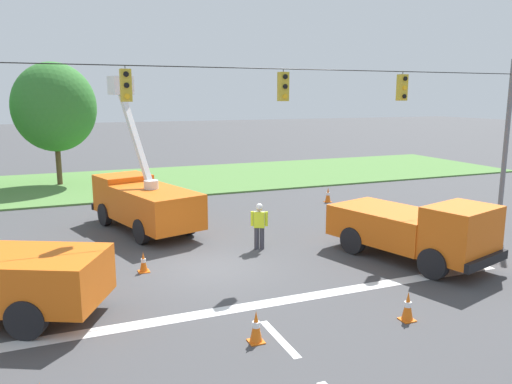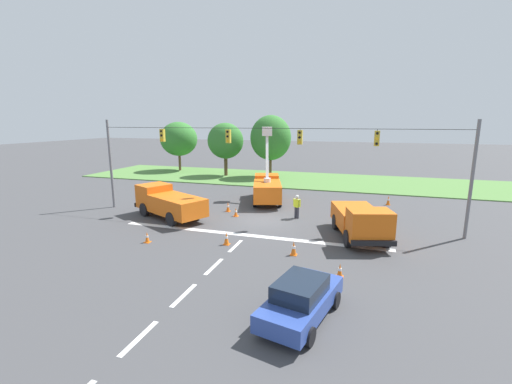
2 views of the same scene
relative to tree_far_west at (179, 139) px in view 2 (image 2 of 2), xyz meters
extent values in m
plane|color=#424244|center=(18.51, -20.51, -4.58)|extent=(200.00, 200.00, 0.00)
cube|color=#517F3D|center=(18.51, -2.51, -4.53)|extent=(56.00, 12.00, 0.10)
cube|color=silver|center=(18.51, -24.00, -4.57)|extent=(17.60, 0.50, 0.01)
cube|color=silver|center=(18.51, -26.00, -4.57)|extent=(0.20, 2.00, 0.01)
cube|color=silver|center=(18.51, -29.00, -4.57)|extent=(0.20, 2.00, 0.01)
cube|color=silver|center=(18.51, -32.00, -4.57)|extent=(0.20, 2.00, 0.01)
cube|color=silver|center=(18.51, -35.00, -4.57)|extent=(0.20, 2.00, 0.01)
cylinder|color=slate|center=(5.51, -20.51, -0.98)|extent=(0.20, 0.20, 7.20)
cylinder|color=slate|center=(31.51, -20.51, -0.98)|extent=(0.20, 0.20, 7.20)
cylinder|color=black|center=(18.51, -20.51, 2.02)|extent=(26.00, 0.03, 0.03)
cylinder|color=black|center=(10.54, -20.51, 1.97)|extent=(0.02, 0.02, 0.10)
cube|color=gold|center=(10.54, -20.51, 1.44)|extent=(0.32, 0.28, 0.96)
cylinder|color=black|center=(10.54, -20.67, 1.76)|extent=(0.16, 0.05, 0.16)
cylinder|color=black|center=(10.54, -20.67, 1.44)|extent=(0.16, 0.05, 0.16)
cylinder|color=yellow|center=(10.54, -20.67, 1.12)|extent=(0.16, 0.05, 0.16)
cylinder|color=black|center=(15.94, -20.51, 1.97)|extent=(0.02, 0.02, 0.10)
cube|color=gold|center=(15.94, -20.51, 1.44)|extent=(0.32, 0.28, 0.96)
cylinder|color=black|center=(15.94, -20.67, 1.76)|extent=(0.16, 0.05, 0.16)
cylinder|color=black|center=(15.94, -20.67, 1.44)|extent=(0.16, 0.05, 0.16)
cylinder|color=yellow|center=(15.94, -20.67, 1.12)|extent=(0.16, 0.05, 0.16)
cylinder|color=black|center=(21.12, -20.51, 1.97)|extent=(0.02, 0.02, 0.10)
cube|color=gold|center=(21.12, -20.51, 1.44)|extent=(0.32, 0.28, 0.96)
cylinder|color=black|center=(21.12, -20.67, 1.76)|extent=(0.16, 0.05, 0.16)
cylinder|color=black|center=(21.12, -20.67, 1.44)|extent=(0.16, 0.05, 0.16)
cylinder|color=yellow|center=(21.12, -20.67, 1.12)|extent=(0.16, 0.05, 0.16)
cylinder|color=black|center=(26.00, -20.51, 1.97)|extent=(0.02, 0.02, 0.10)
cube|color=gold|center=(26.00, -20.51, 1.44)|extent=(0.32, 0.28, 0.96)
cylinder|color=black|center=(26.00, -20.67, 1.76)|extent=(0.16, 0.05, 0.16)
cylinder|color=yellow|center=(26.00, -20.67, 1.44)|extent=(0.16, 0.05, 0.16)
cylinder|color=black|center=(26.00, -20.67, 1.12)|extent=(0.16, 0.05, 0.16)
cylinder|color=brown|center=(0.00, 0.00, -3.40)|extent=(0.35, 0.35, 2.35)
ellipsoid|color=#33752D|center=(0.00, 0.00, 0.01)|extent=(5.26, 5.07, 4.79)
cylinder|color=brown|center=(8.18, -2.45, -3.28)|extent=(0.45, 0.45, 2.60)
ellipsoid|color=#33752D|center=(8.18, -2.45, 0.01)|extent=(4.69, 4.00, 4.56)
cylinder|color=brown|center=(14.02, -1.78, -3.15)|extent=(0.33, 0.33, 2.85)
ellipsoid|color=#33752D|center=(14.02, -1.78, 0.45)|extent=(5.13, 4.66, 5.58)
cube|color=orange|center=(17.55, -15.81, -3.37)|extent=(3.45, 4.84, 1.42)
cube|color=orange|center=(16.65, -12.82, -3.25)|extent=(2.64, 2.42, 1.66)
cube|color=#1E2838|center=(16.46, -12.20, -2.96)|extent=(1.90, 0.66, 0.75)
cube|color=black|center=(16.36, -11.85, -3.93)|extent=(2.24, 0.81, 0.30)
cylinder|color=black|center=(15.71, -13.37, -4.08)|extent=(0.56, 1.04, 1.00)
cylinder|color=black|center=(17.73, -12.76, -4.08)|extent=(0.56, 1.04, 1.00)
cylinder|color=black|center=(16.76, -16.86, -4.08)|extent=(0.56, 1.04, 1.00)
cylinder|color=black|center=(18.78, -16.25, -4.08)|extent=(0.56, 1.04, 1.00)
cylinder|color=silver|center=(17.46, -15.51, -2.48)|extent=(0.60, 0.60, 0.36)
cube|color=white|center=(17.09, -14.29, -0.66)|extent=(1.02, 2.70, 4.13)
cube|color=white|center=(16.73, -13.07, 1.59)|extent=(1.09, 1.02, 0.80)
cube|color=orange|center=(12.69, -22.45, -3.45)|extent=(4.97, 4.00, 1.26)
cube|color=orange|center=(9.86, -21.06, -3.19)|extent=(2.67, 2.81, 1.78)
cube|color=#1E2838|center=(9.27, -20.77, -2.88)|extent=(0.95, 1.79, 0.80)
cube|color=black|center=(8.94, -20.61, -3.93)|extent=(1.15, 2.13, 0.30)
cylinder|color=black|center=(9.62, -22.12, -4.08)|extent=(1.02, 0.69, 1.00)
cylinder|color=black|center=(10.55, -20.23, -4.08)|extent=(1.02, 0.69, 1.00)
cylinder|color=black|center=(12.93, -23.75, -4.08)|extent=(1.02, 0.69, 1.00)
cylinder|color=black|center=(13.86, -21.85, -4.08)|extent=(1.02, 0.69, 1.00)
cube|color=orange|center=(25.03, -21.39, -3.51)|extent=(3.45, 4.48, 1.14)
cube|color=orange|center=(25.82, -24.10, -3.21)|extent=(2.72, 2.29, 1.74)
cube|color=#1E2838|center=(25.99, -24.67, -2.91)|extent=(2.02, 0.68, 0.78)
cube|color=black|center=(26.09, -24.99, -3.93)|extent=(2.38, 0.84, 0.30)
cylinder|color=black|center=(26.84, -23.56, -4.08)|extent=(0.55, 1.04, 1.00)
cylinder|color=black|center=(24.68, -24.20, -4.08)|extent=(0.55, 1.04, 1.00)
cylinder|color=black|center=(25.90, -20.40, -4.08)|extent=(0.55, 1.04, 1.00)
cylinder|color=black|center=(23.75, -21.03, -4.08)|extent=(0.55, 1.04, 1.00)
cube|color=#2D4799|center=(23.46, -32.18, -3.94)|extent=(2.69, 4.59, 0.64)
cube|color=#192333|center=(23.42, -32.33, -3.32)|extent=(1.92, 2.35, 0.60)
cylinder|color=black|center=(22.92, -30.69, -4.26)|extent=(0.34, 0.67, 0.64)
cylinder|color=black|center=(24.60, -31.08, -4.26)|extent=(0.34, 0.67, 0.64)
cylinder|color=black|center=(22.32, -33.28, -4.26)|extent=(0.34, 0.67, 0.64)
cylinder|color=black|center=(24.00, -33.67, -4.26)|extent=(0.34, 0.67, 0.64)
cylinder|color=#383842|center=(20.70, -19.18, -4.15)|extent=(0.18, 0.18, 0.85)
cylinder|color=#383842|center=(20.88, -19.27, -4.15)|extent=(0.18, 0.18, 0.85)
cube|color=#D8EA26|center=(20.79, -19.23, -3.43)|extent=(0.46, 0.39, 0.60)
cube|color=silver|center=(20.79, -19.23, -3.43)|extent=(0.41, 0.26, 0.62)
cylinder|color=#D8EA26|center=(20.54, -19.11, -3.40)|extent=(0.11, 0.11, 0.55)
cylinder|color=#D8EA26|center=(21.03, -19.34, -3.40)|extent=(0.11, 0.11, 0.55)
sphere|color=tan|center=(20.79, -19.23, -3.00)|extent=(0.22, 0.22, 0.22)
sphere|color=white|center=(20.79, -19.23, -2.94)|extent=(0.26, 0.26, 0.26)
cube|color=orange|center=(13.29, -27.03, -4.56)|extent=(0.36, 0.36, 0.03)
cone|color=orange|center=(13.29, -27.03, -4.23)|extent=(0.25, 0.25, 0.63)
cylinder|color=white|center=(13.29, -27.03, -4.20)|extent=(0.16, 0.16, 0.11)
cube|color=orange|center=(24.56, -28.34, -4.56)|extent=(0.36, 0.36, 0.03)
cone|color=orange|center=(24.56, -28.34, -4.22)|extent=(0.26, 0.26, 0.65)
cylinder|color=white|center=(24.56, -28.34, -4.19)|extent=(0.16, 0.16, 0.12)
cube|color=orange|center=(17.93, -25.95, -4.56)|extent=(0.36, 0.36, 0.03)
cone|color=orange|center=(17.93, -25.95, -4.17)|extent=(0.30, 0.30, 0.75)
cylinder|color=white|center=(17.93, -25.95, -4.13)|extent=(0.19, 0.19, 0.14)
cube|color=orange|center=(21.99, -26.34, -4.56)|extent=(0.36, 0.36, 0.03)
cone|color=orange|center=(21.99, -26.34, -4.17)|extent=(0.30, 0.30, 0.75)
cylinder|color=white|center=(21.99, -26.34, -4.14)|extent=(0.19, 0.19, 0.13)
cube|color=orange|center=(16.29, -20.11, -4.56)|extent=(0.36, 0.36, 0.03)
cone|color=orange|center=(16.29, -20.11, -4.22)|extent=(0.26, 0.26, 0.66)
cylinder|color=white|center=(16.29, -20.11, -4.19)|extent=(0.16, 0.16, 0.12)
cube|color=orange|center=(15.19, -18.96, -4.56)|extent=(0.36, 0.36, 0.03)
cone|color=orange|center=(15.19, -18.96, -4.19)|extent=(0.29, 0.29, 0.72)
cylinder|color=white|center=(15.19, -18.96, -4.15)|extent=(0.18, 0.18, 0.13)
cube|color=orange|center=(27.53, -12.74, -4.56)|extent=(0.36, 0.36, 0.03)
cone|color=orange|center=(27.53, -12.74, -4.16)|extent=(0.31, 0.31, 0.78)
cylinder|color=white|center=(27.53, -12.74, -4.12)|extent=(0.19, 0.19, 0.14)
camera|label=1|loc=(13.84, -36.03, 1.12)|focal=35.00mm
camera|label=2|loc=(25.30, -43.51, 2.51)|focal=24.00mm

